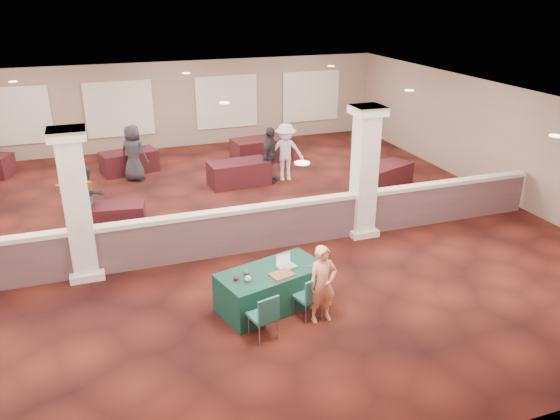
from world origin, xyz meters
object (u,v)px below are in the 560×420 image
object	(u,v)px
near_table	(271,288)
far_table_front_left	(113,217)
attendee_c	(270,155)
conf_chair_main	(310,294)
attendee_b	(286,152)
woman	(323,284)
far_table_front_right	(385,175)
attendee_a	(89,199)
attendee_d	(134,153)
conf_chair_side	(265,314)
far_table_front_center	(239,173)
far_table_back_right	(261,150)
far_table_back_center	(129,162)

from	to	relation	value
near_table	far_table_front_left	distance (m)	5.47
attendee_c	conf_chair_main	bearing A→B (deg)	-155.06
far_table_front_left	attendee_c	distance (m)	5.32
conf_chair_main	attendee_b	size ratio (longest dim) A/B	0.48
woman	far_table_front_right	size ratio (longest dim) A/B	0.87
conf_chair_main	attendee_c	bearing A→B (deg)	60.91
attendee_a	attendee_d	size ratio (longest dim) A/B	0.96
near_table	conf_chair_main	distance (m)	0.85
conf_chair_side	far_table_front_center	bearing A→B (deg)	63.87
attendee_a	attendee_c	world-z (taller)	attendee_c
near_table	far_table_back_right	bearing A→B (deg)	58.23
far_table_front_left	far_table_back_center	world-z (taller)	far_table_back_center
attendee_a	attendee_b	size ratio (longest dim) A/B	0.95
conf_chair_main	far_table_back_center	world-z (taller)	conf_chair_main
attendee_b	attendee_d	size ratio (longest dim) A/B	1.01
near_table	attendee_a	world-z (taller)	attendee_a
woman	far_table_front_center	xyz separation A→B (m)	(0.53, 7.69, -0.37)
conf_chair_main	far_table_back_right	size ratio (longest dim) A/B	0.43
far_table_front_right	attendee_c	distance (m)	3.59
attendee_d	far_table_front_right	bearing A→B (deg)	-170.11
attendee_d	attendee_b	bearing A→B (deg)	-165.19
attendee_c	conf_chair_side	bearing A→B (deg)	-161.16
woman	attendee_a	bearing A→B (deg)	121.67
far_table_front_left	attendee_b	xyz separation A→B (m)	(5.42, 2.13, 0.58)
far_table_back_right	far_table_back_center	bearing A→B (deg)	176.91
near_table	attendee_b	world-z (taller)	attendee_b
near_table	attendee_a	bearing A→B (deg)	107.62
far_table_front_left	conf_chair_main	bearing A→B (deg)	-59.72
near_table	woman	xyz separation A→B (m)	(0.72, -0.76, 0.36)
far_table_back_right	far_table_front_center	bearing A→B (deg)	-123.22
far_table_front_right	far_table_back_right	world-z (taller)	far_table_back_right
near_table	conf_chair_main	world-z (taller)	conf_chair_main
far_table_front_left	far_table_front_right	world-z (taller)	far_table_front_right
near_table	attendee_b	xyz separation A→B (m)	(2.78, 6.91, 0.52)
far_table_front_right	attendee_c	xyz separation A→B (m)	(-3.21, 1.53, 0.53)
attendee_a	far_table_back_right	bearing A→B (deg)	10.69
far_table_front_center	far_table_back_right	world-z (taller)	far_table_back_right
attendee_a	attendee_d	xyz separation A→B (m)	(1.41, 3.61, 0.04)
woman	attendee_d	distance (m)	9.51
attendee_d	conf_chair_main	bearing A→B (deg)	137.42
conf_chair_side	woman	world-z (taller)	woman
far_table_back_right	attendee_a	xyz separation A→B (m)	(-5.80, -4.25, 0.45)
conf_chair_main	conf_chair_side	distance (m)	1.04
far_table_front_left	attendee_a	bearing A→B (deg)	175.44
conf_chair_main	far_table_front_center	bearing A→B (deg)	68.28
far_table_back_right	attendee_c	size ratio (longest dim) A/B	1.14
far_table_front_left	near_table	bearing A→B (deg)	-61.10
conf_chair_side	woman	xyz separation A→B (m)	(1.17, 0.24, 0.23)
far_table_front_left	attendee_d	size ratio (longest dim) A/B	0.89
conf_chair_main	attendee_c	world-z (taller)	attendee_c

